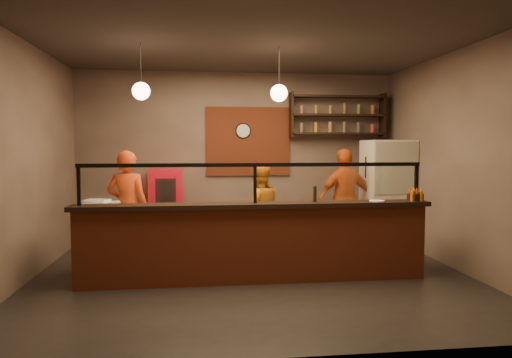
{
  "coord_description": "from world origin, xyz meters",
  "views": [
    {
      "loc": [
        -0.7,
        -6.2,
        1.79
      ],
      "look_at": [
        0.09,
        0.3,
        1.33
      ],
      "focal_mm": 32.0,
      "sensor_mm": 36.0,
      "label": 1
    }
  ],
  "objects": [
    {
      "name": "floor",
      "position": [
        0.0,
        0.0,
        0.0
      ],
      "size": [
        6.0,
        6.0,
        0.0
      ],
      "primitive_type": "plane",
      "color": "black",
      "rests_on": "ground"
    },
    {
      "name": "ceiling",
      "position": [
        0.0,
        0.0,
        3.2
      ],
      "size": [
        6.0,
        6.0,
        0.0
      ],
      "primitive_type": "plane",
      "rotation": [
        3.14,
        0.0,
        0.0
      ],
      "color": "#38312B",
      "rests_on": "wall_back"
    },
    {
      "name": "wall_back",
      "position": [
        0.0,
        2.5,
        1.6
      ],
      "size": [
        6.0,
        0.0,
        6.0
      ],
      "primitive_type": "plane",
      "rotation": [
        1.57,
        0.0,
        0.0
      ],
      "color": "#756055",
      "rests_on": "floor"
    },
    {
      "name": "wall_left",
      "position": [
        -3.0,
        0.0,
        1.6
      ],
      "size": [
        0.0,
        5.0,
        5.0
      ],
      "primitive_type": "plane",
      "rotation": [
        1.57,
        0.0,
        1.57
      ],
      "color": "#756055",
      "rests_on": "floor"
    },
    {
      "name": "wall_right",
      "position": [
        3.0,
        0.0,
        1.6
      ],
      "size": [
        0.0,
        5.0,
        5.0
      ],
      "primitive_type": "plane",
      "rotation": [
        1.57,
        0.0,
        -1.57
      ],
      "color": "#756055",
      "rests_on": "floor"
    },
    {
      "name": "wall_front",
      "position": [
        0.0,
        -2.5,
        1.6
      ],
      "size": [
        6.0,
        0.0,
        6.0
      ],
      "primitive_type": "plane",
      "rotation": [
        -1.57,
        0.0,
        0.0
      ],
      "color": "#756055",
      "rests_on": "floor"
    },
    {
      "name": "brick_patch",
      "position": [
        0.2,
        2.47,
        1.9
      ],
      "size": [
        1.6,
        0.04,
        1.3
      ],
      "primitive_type": "cube",
      "color": "#943B20",
      "rests_on": "wall_back"
    },
    {
      "name": "service_counter",
      "position": [
        0.0,
        -0.3,
        0.5
      ],
      "size": [
        4.6,
        0.25,
        1.0
      ],
      "primitive_type": "cube",
      "color": "#943B20",
      "rests_on": "floor"
    },
    {
      "name": "counter_ledge",
      "position": [
        0.0,
        -0.3,
        1.03
      ],
      "size": [
        4.7,
        0.37,
        0.06
      ],
      "primitive_type": "cube",
      "color": "black",
      "rests_on": "service_counter"
    },
    {
      "name": "worktop_cabinet",
      "position": [
        0.0,
        0.2,
        0.42
      ],
      "size": [
        4.6,
        0.75,
        0.85
      ],
      "primitive_type": "cube",
      "color": "gray",
      "rests_on": "floor"
    },
    {
      "name": "worktop",
      "position": [
        0.0,
        0.2,
        0.88
      ],
      "size": [
        4.6,
        0.75,
        0.05
      ],
      "primitive_type": "cube",
      "color": "silver",
      "rests_on": "worktop_cabinet"
    },
    {
      "name": "sneeze_guard",
      "position": [
        0.0,
        -0.3,
        1.37
      ],
      "size": [
        4.5,
        0.05,
        0.52
      ],
      "color": "white",
      "rests_on": "counter_ledge"
    },
    {
      "name": "wall_shelving",
      "position": [
        1.9,
        2.32,
        2.4
      ],
      "size": [
        1.84,
        0.28,
        0.85
      ],
      "color": "black",
      "rests_on": "wall_back"
    },
    {
      "name": "wall_clock",
      "position": [
        0.1,
        2.46,
        2.1
      ],
      "size": [
        0.3,
        0.04,
        0.3
      ],
      "primitive_type": "cylinder",
      "rotation": [
        1.57,
        0.0,
        0.0
      ],
      "color": "black",
      "rests_on": "wall_back"
    },
    {
      "name": "pendant_left",
      "position": [
        -1.5,
        0.2,
        2.55
      ],
      "size": [
        0.24,
        0.24,
        0.77
      ],
      "color": "black",
      "rests_on": "ceiling"
    },
    {
      "name": "pendant_right",
      "position": [
        0.4,
        0.2,
        2.55
      ],
      "size": [
        0.24,
        0.24,
        0.77
      ],
      "color": "black",
      "rests_on": "ceiling"
    },
    {
      "name": "cook_left",
      "position": [
        -1.82,
        0.89,
        0.87
      ],
      "size": [
        0.71,
        0.54,
        1.74
      ],
      "primitive_type": "imported",
      "rotation": [
        0.0,
        0.0,
        2.93
      ],
      "color": "red",
      "rests_on": "floor"
    },
    {
      "name": "cook_mid",
      "position": [
        0.26,
        1.21,
        0.76
      ],
      "size": [
        0.81,
        0.67,
        1.52
      ],
      "primitive_type": "imported",
      "rotation": [
        0.0,
        0.0,
        3.27
      ],
      "color": "#C76D12",
      "rests_on": "floor"
    },
    {
      "name": "cook_right",
      "position": [
        1.8,
        1.46,
        0.88
      ],
      "size": [
        1.1,
        0.64,
        1.76
      ],
      "primitive_type": "imported",
      "rotation": [
        0.0,
        0.0,
        3.36
      ],
      "color": "#C74C12",
      "rests_on": "floor"
    },
    {
      "name": "fridge",
      "position": [
        2.6,
        1.56,
        0.96
      ],
      "size": [
        0.81,
        0.75,
        1.91
      ],
      "primitive_type": "cube",
      "rotation": [
        0.0,
        0.0,
        -0.01
      ],
      "color": "beige",
      "rests_on": "floor"
    },
    {
      "name": "red_cooler",
      "position": [
        -1.35,
        2.15,
        0.7
      ],
      "size": [
        0.65,
        0.6,
        1.4
      ],
      "primitive_type": "cube",
      "rotation": [
        0.0,
        0.0,
        0.1
      ],
      "color": "red",
      "rests_on": "floor"
    },
    {
      "name": "pizza_dough",
      "position": [
        0.51,
        0.18,
        0.91
      ],
      "size": [
        0.73,
        0.73,
        0.01
      ],
      "primitive_type": "cylinder",
      "rotation": [
        0.0,
        0.0,
        0.38
      ],
      "color": "beige",
      "rests_on": "worktop"
    },
    {
      "name": "prep_tub_a",
      "position": [
        -2.15,
        0.33,
        0.98
      ],
      "size": [
        0.37,
        0.32,
        0.16
      ],
      "primitive_type": "cube",
      "rotation": [
        0.0,
        0.0,
        -0.21
      ],
      "color": "white",
      "rests_on": "worktop"
    },
    {
      "name": "prep_tub_b",
      "position": [
        -1.96,
        0.29,
        0.97
      ],
      "size": [
        0.31,
        0.27,
        0.13
      ],
      "primitive_type": "cube",
      "rotation": [
        0.0,
        0.0,
        0.22
      ],
      "color": "white",
      "rests_on": "worktop"
    },
    {
      "name": "prep_tub_c",
      "position": [
        -2.15,
        0.1,
        0.97
      ],
      "size": [
        0.29,
        0.24,
        0.13
      ],
      "primitive_type": "cube",
      "rotation": [
        0.0,
        0.0,
        0.11
      ],
      "color": "silver",
      "rests_on": "worktop"
    },
    {
      "name": "rolling_pin",
      "position": [
        -1.81,
        0.18,
        0.93
      ],
      "size": [
        0.37,
        0.09,
        0.06
      ],
      "primitive_type": "cylinder",
      "rotation": [
        0.0,
        1.57,
        0.07
      ],
      "color": "gold",
      "rests_on": "worktop"
    },
    {
      "name": "condiment_caddy",
      "position": [
        2.2,
        -0.33,
        1.11
      ],
      "size": [
        0.21,
        0.19,
        0.1
      ],
      "primitive_type": "cube",
      "rotation": [
        0.0,
        0.0,
        0.39
      ],
      "color": "black",
      "rests_on": "counter_ledge"
    },
    {
      "name": "pepper_mill",
      "position": [
        0.81,
        -0.29,
        1.17
      ],
      "size": [
        0.06,
        0.06,
        0.21
      ],
      "primitive_type": "cylinder",
      "rotation": [
        0.0,
        0.0,
        0.26
      ],
      "color": "black",
      "rests_on": "counter_ledge"
    },
    {
      "name": "small_plate",
      "position": [
        1.65,
        -0.33,
        1.07
      ],
      "size": [
        0.25,
        0.25,
        0.01
      ],
      "primitive_type": "cylinder",
      "rotation": [
        0.0,
        0.0,
        0.31
      ],
      "color": "white",
      "rests_on": "counter_ledge"
    }
  ]
}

